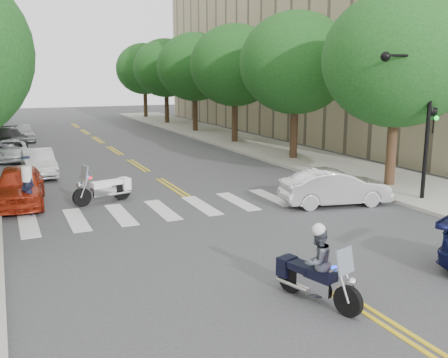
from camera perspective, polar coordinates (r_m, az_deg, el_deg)
ground at (r=13.62m, az=7.66°, el=-9.47°), size 140.00×140.00×0.00m
sidewalk_right at (r=36.88m, az=2.21°, el=4.28°), size 5.00×60.00×0.15m
building_right at (r=49.61m, az=18.33°, el=18.31°), size 26.00×44.00×22.00m
tree_r_0 at (r=22.88m, az=19.23°, el=12.78°), size 6.40×6.40×8.45m
tree_r_1 at (r=29.24m, az=8.20°, el=12.96°), size 6.40×6.40×8.45m
tree_r_2 at (r=36.26m, az=1.26°, el=12.84°), size 6.40×6.40×8.45m
tree_r_3 at (r=43.62m, az=-3.38°, el=12.66°), size 6.40×6.40×8.45m
tree_r_4 at (r=51.17m, az=-6.66°, el=12.48°), size 6.40×6.40×8.45m
tree_r_5 at (r=58.84m, az=-9.09°, el=12.32°), size 6.40×6.40×8.45m
traffic_signal_pole at (r=20.36m, az=21.49°, el=7.64°), size 2.82×0.42×6.00m
motorcycle_police at (r=11.22m, az=10.40°, el=-9.88°), size 0.95×2.19×1.82m
motorcycle_parked at (r=20.10m, az=-13.20°, el=-1.07°), size 2.37×1.02×1.56m
officer_standing at (r=19.02m, az=-21.47°, el=-1.36°), size 0.71×0.74×1.71m
convertible at (r=19.57m, az=12.58°, el=-0.95°), size 4.39×2.31×1.38m
parked_car_a at (r=20.66m, az=-22.35°, el=-0.72°), size 2.14×4.53×1.50m
parked_car_b at (r=26.19m, az=-20.43°, el=1.72°), size 1.53×4.04×1.32m
parked_car_c at (r=31.77m, az=-23.15°, el=3.03°), size 2.12×4.27×1.16m
parked_car_d at (r=36.74m, az=-23.37°, el=4.27°), size 2.30×4.93×1.39m
parked_car_e at (r=40.48m, az=-21.94°, el=4.97°), size 1.67×3.99×1.35m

